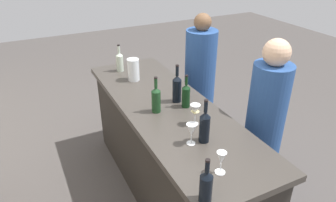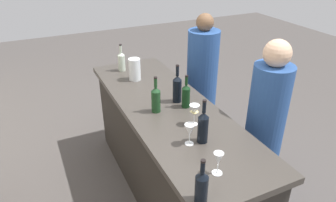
{
  "view_description": "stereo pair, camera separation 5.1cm",
  "coord_description": "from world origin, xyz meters",
  "px_view_note": "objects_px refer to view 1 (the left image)",
  "views": [
    {
      "loc": [
        -2.05,
        1.02,
        2.22
      ],
      "look_at": [
        0.0,
        0.0,
        1.0
      ],
      "focal_mm": 33.41,
      "sensor_mm": 36.0,
      "label": 1
    },
    {
      "loc": [
        -2.07,
        0.97,
        2.22
      ],
      "look_at": [
        0.0,
        0.0,
        1.0
      ],
      "focal_mm": 33.41,
      "sensor_mm": 36.0,
      "label": 2
    }
  ],
  "objects_px": {
    "wine_bottle_second_right_olive_green": "(156,99)",
    "wine_glass_near_left": "(195,111)",
    "wine_bottle_second_left_near_black": "(205,126)",
    "wine_glass_near_center": "(221,159)",
    "wine_bottle_rightmost_near_black": "(177,88)",
    "person_left_guest": "(263,132)",
    "person_center_guest": "(200,83)",
    "wine_bottle_center_dark_green": "(186,95)",
    "wine_glass_near_right": "(191,130)",
    "wine_bottle_far_right_clear_pale": "(120,61)",
    "water_pitcher": "(133,70)",
    "wine_bottle_leftmost_near_black": "(206,185)"
  },
  "relations": [
    {
      "from": "wine_bottle_second_right_olive_green",
      "to": "wine_glass_near_left",
      "type": "relative_size",
      "value": 1.83
    },
    {
      "from": "wine_bottle_second_left_near_black",
      "to": "wine_glass_near_center",
      "type": "bearing_deg",
      "value": 164.54
    },
    {
      "from": "wine_bottle_rightmost_near_black",
      "to": "person_left_guest",
      "type": "relative_size",
      "value": 0.22
    },
    {
      "from": "wine_bottle_second_left_near_black",
      "to": "wine_glass_near_center",
      "type": "relative_size",
      "value": 2.16
    },
    {
      "from": "wine_bottle_rightmost_near_black",
      "to": "wine_glass_near_center",
      "type": "xyz_separation_m",
      "value": [
        -0.93,
        0.19,
        -0.03
      ]
    },
    {
      "from": "wine_bottle_second_left_near_black",
      "to": "person_left_guest",
      "type": "xyz_separation_m",
      "value": [
        0.15,
        -0.71,
        -0.35
      ]
    },
    {
      "from": "wine_glass_near_left",
      "to": "person_center_guest",
      "type": "distance_m",
      "value": 1.36
    },
    {
      "from": "wine_glass_near_center",
      "to": "person_left_guest",
      "type": "bearing_deg",
      "value": -59.47
    },
    {
      "from": "wine_bottle_center_dark_green",
      "to": "wine_glass_near_right",
      "type": "xyz_separation_m",
      "value": [
        -0.47,
        0.22,
        -0.0
      ]
    },
    {
      "from": "wine_bottle_rightmost_near_black",
      "to": "wine_glass_near_center",
      "type": "height_order",
      "value": "wine_bottle_rightmost_near_black"
    },
    {
      "from": "wine_glass_near_left",
      "to": "wine_glass_near_right",
      "type": "distance_m",
      "value": 0.26
    },
    {
      "from": "wine_bottle_far_right_clear_pale",
      "to": "wine_bottle_rightmost_near_black",
      "type": "bearing_deg",
      "value": -166.17
    },
    {
      "from": "water_pitcher",
      "to": "wine_glass_near_left",
      "type": "bearing_deg",
      "value": -173.04
    },
    {
      "from": "wine_bottle_leftmost_near_black",
      "to": "wine_glass_near_right",
      "type": "height_order",
      "value": "wine_bottle_leftmost_near_black"
    },
    {
      "from": "wine_bottle_second_left_near_black",
      "to": "person_center_guest",
      "type": "xyz_separation_m",
      "value": [
        1.31,
        -0.78,
        -0.38
      ]
    },
    {
      "from": "wine_bottle_leftmost_near_black",
      "to": "wine_glass_near_left",
      "type": "relative_size",
      "value": 1.66
    },
    {
      "from": "wine_bottle_second_right_olive_green",
      "to": "wine_bottle_far_right_clear_pale",
      "type": "bearing_deg",
      "value": -1.05
    },
    {
      "from": "wine_bottle_leftmost_near_black",
      "to": "person_center_guest",
      "type": "bearing_deg",
      "value": -31.15
    },
    {
      "from": "wine_glass_near_right",
      "to": "person_center_guest",
      "type": "distance_m",
      "value": 1.61
    },
    {
      "from": "person_center_guest",
      "to": "wine_bottle_second_right_olive_green",
      "type": "bearing_deg",
      "value": 62.2
    },
    {
      "from": "wine_bottle_far_right_clear_pale",
      "to": "person_center_guest",
      "type": "xyz_separation_m",
      "value": [
        -0.16,
        -0.89,
        -0.37
      ]
    },
    {
      "from": "wine_glass_near_left",
      "to": "wine_bottle_second_left_near_black",
      "type": "bearing_deg",
      "value": 165.92
    },
    {
      "from": "wine_bottle_second_right_olive_green",
      "to": "wine_bottle_rightmost_near_black",
      "type": "height_order",
      "value": "wine_bottle_rightmost_near_black"
    },
    {
      "from": "wine_bottle_center_dark_green",
      "to": "wine_bottle_second_right_olive_green",
      "type": "distance_m",
      "value": 0.26
    },
    {
      "from": "wine_bottle_second_right_olive_green",
      "to": "wine_glass_near_right",
      "type": "relative_size",
      "value": 1.95
    },
    {
      "from": "wine_bottle_second_right_olive_green",
      "to": "wine_glass_near_left",
      "type": "height_order",
      "value": "wine_bottle_second_right_olive_green"
    },
    {
      "from": "person_center_guest",
      "to": "wine_glass_near_right",
      "type": "bearing_deg",
      "value": 77.12
    },
    {
      "from": "wine_bottle_second_left_near_black",
      "to": "wine_bottle_far_right_clear_pale",
      "type": "xyz_separation_m",
      "value": [
        1.47,
        0.11,
        -0.01
      ]
    },
    {
      "from": "wine_bottle_far_right_clear_pale",
      "to": "person_left_guest",
      "type": "xyz_separation_m",
      "value": [
        -1.32,
        -0.82,
        -0.33
      ]
    },
    {
      "from": "wine_bottle_leftmost_near_black",
      "to": "wine_bottle_center_dark_green",
      "type": "relative_size",
      "value": 0.97
    },
    {
      "from": "water_pitcher",
      "to": "person_left_guest",
      "type": "bearing_deg",
      "value": -143.5
    },
    {
      "from": "wine_bottle_rightmost_near_black",
      "to": "wine_glass_near_center",
      "type": "distance_m",
      "value": 0.95
    },
    {
      "from": "wine_bottle_center_dark_green",
      "to": "wine_bottle_far_right_clear_pale",
      "type": "xyz_separation_m",
      "value": [
        0.98,
        0.24,
        0.0
      ]
    },
    {
      "from": "wine_bottle_second_right_olive_green",
      "to": "water_pitcher",
      "type": "xyz_separation_m",
      "value": [
        0.67,
        -0.06,
        -0.01
      ]
    },
    {
      "from": "wine_bottle_second_left_near_black",
      "to": "person_left_guest",
      "type": "distance_m",
      "value": 0.8
    },
    {
      "from": "wine_bottle_rightmost_near_black",
      "to": "wine_bottle_far_right_clear_pale",
      "type": "relative_size",
      "value": 1.17
    },
    {
      "from": "wine_bottle_leftmost_near_black",
      "to": "wine_bottle_second_right_olive_green",
      "type": "distance_m",
      "value": 1.01
    },
    {
      "from": "wine_bottle_second_left_near_black",
      "to": "person_left_guest",
      "type": "relative_size",
      "value": 0.21
    },
    {
      "from": "wine_bottle_center_dark_green",
      "to": "person_center_guest",
      "type": "height_order",
      "value": "person_center_guest"
    },
    {
      "from": "wine_glass_near_left",
      "to": "water_pitcher",
      "type": "height_order",
      "value": "water_pitcher"
    },
    {
      "from": "wine_bottle_rightmost_near_black",
      "to": "water_pitcher",
      "type": "relative_size",
      "value": 1.54
    },
    {
      "from": "person_left_guest",
      "to": "person_center_guest",
      "type": "relative_size",
      "value": 1.03
    },
    {
      "from": "wine_glass_near_left",
      "to": "wine_glass_near_right",
      "type": "relative_size",
      "value": 1.06
    },
    {
      "from": "wine_bottle_second_left_near_black",
      "to": "wine_bottle_far_right_clear_pale",
      "type": "distance_m",
      "value": 1.47
    },
    {
      "from": "person_left_guest",
      "to": "wine_bottle_second_right_olive_green",
      "type": "bearing_deg",
      "value": -28.22
    },
    {
      "from": "wine_bottle_center_dark_green",
      "to": "wine_glass_near_left",
      "type": "relative_size",
      "value": 1.71
    },
    {
      "from": "wine_glass_near_center",
      "to": "wine_glass_near_right",
      "type": "xyz_separation_m",
      "value": [
        0.33,
        0.01,
        0.0
      ]
    },
    {
      "from": "wine_bottle_center_dark_green",
      "to": "water_pitcher",
      "type": "bearing_deg",
      "value": 15.28
    },
    {
      "from": "wine_bottle_rightmost_near_black",
      "to": "person_left_guest",
      "type": "bearing_deg",
      "value": -127.11
    },
    {
      "from": "wine_bottle_center_dark_green",
      "to": "wine_glass_near_center",
      "type": "relative_size",
      "value": 1.89
    }
  ]
}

